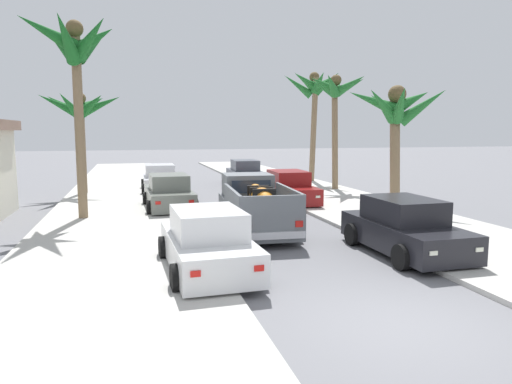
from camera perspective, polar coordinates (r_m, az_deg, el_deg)
The scene contains 17 objects.
ground_plane at distance 8.74m, azimuth 17.48°, elevation -15.34°, with size 160.00×160.00×0.00m, color slate.
sidewalk_left at distance 19.04m, azimuth -16.74°, elevation -2.77°, with size 5.25×60.00×0.12m, color beige.
sidewalk_right at distance 21.27m, azimuth 11.63°, elevation -1.56°, with size 5.25×60.00×0.12m, color beige.
curb_left at distance 19.04m, azimuth -13.06°, elevation -2.68°, with size 0.16×60.00×0.10m, color silver.
curb_right at distance 20.75m, azimuth 8.61°, elevation -1.74°, with size 0.16×60.00×0.10m, color silver.
pickup_truck at distance 15.63m, azimuth -0.13°, elevation -1.83°, with size 2.48×5.33×1.80m.
car_left_near at distance 21.46m, azimuth 4.03°, elevation 0.41°, with size 2.11×4.30×1.54m.
car_right_near at distance 29.58m, azimuth -1.39°, elevation 2.36°, with size 2.18×4.33×1.54m.
car_left_mid at distance 11.10m, azimuth -5.99°, elevation -6.25°, with size 2.12×4.30×1.54m.
car_right_mid at distance 13.32m, azimuth 17.72°, elevation -4.26°, with size 2.03×4.26×1.54m.
car_left_far at distance 26.09m, azimuth -11.70°, elevation 1.52°, with size 2.08×4.28×1.54m.
car_right_far at distance 20.08m, azimuth -10.64°, elevation -0.18°, with size 2.12×4.30×1.54m.
palm_tree_left_fore at distance 30.42m, azimuth 7.08°, elevation 12.27°, with size 3.69×3.68×7.13m.
palm_tree_left_mid at distance 18.65m, azimuth -21.27°, elevation 15.63°, with size 3.38×4.33×7.36m.
palm_tree_right_mid at distance 26.69m, azimuth 9.80°, elevation 11.83°, with size 3.30×3.32×6.51m.
palm_tree_left_back at distance 25.93m, azimuth -20.83°, elevation 9.52°, with size 4.20×3.57×5.40m.
palm_tree_right_back at distance 20.50m, azimuth 16.71°, elevation 9.61°, with size 3.69×4.09×5.25m.
Camera 1 is at (-4.44, -6.75, 3.33)m, focal length 32.59 mm.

